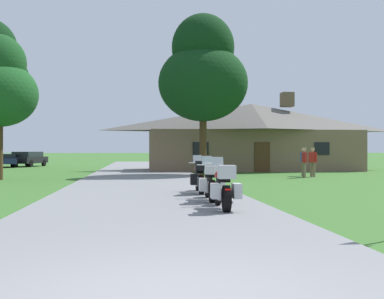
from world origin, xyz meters
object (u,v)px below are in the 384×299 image
at_px(motorcycle_red_farthest_in_row, 200,177).
at_px(motorcycle_green_second_in_row, 210,182).
at_px(motorcycle_red_nearest_to_camera, 223,188).
at_px(tree_by_lodge_front, 203,73).
at_px(parked_navy_sedan_far_left, 6,160).
at_px(bystander_red_shirt_beside_signpost, 313,160).
at_px(bystander_red_shirt_by_tree, 304,161).
at_px(parked_black_suv_far_left, 29,158).
at_px(bystander_blue_shirt_near_lodge, 303,160).

bearing_deg(motorcycle_red_farthest_in_row, motorcycle_green_second_in_row, -88.40).
distance_m(motorcycle_red_nearest_to_camera, motorcycle_red_farthest_in_row, 4.62).
relative_size(motorcycle_red_nearest_to_camera, tree_by_lodge_front, 0.21).
relative_size(motorcycle_red_nearest_to_camera, parked_navy_sedan_far_left, 0.46).
relative_size(bystander_red_shirt_beside_signpost, parked_navy_sedan_far_left, 0.37).
relative_size(bystander_red_shirt_by_tree, parked_black_suv_far_left, 0.34).
bearing_deg(bystander_red_shirt_beside_signpost, bystander_red_shirt_by_tree, -85.63).
bearing_deg(motorcycle_green_second_in_row, bystander_red_shirt_beside_signpost, 60.95).
xyz_separation_m(parked_black_suv_far_left, parked_navy_sedan_far_left, (-1.60, -1.57, -0.13)).
distance_m(motorcycle_red_nearest_to_camera, bystander_blue_shirt_near_lodge, 17.48).
height_order(motorcycle_red_farthest_in_row, tree_by_lodge_front, tree_by_lodge_front).
bearing_deg(motorcycle_red_farthest_in_row, bystander_red_shirt_beside_signpost, 54.42).
xyz_separation_m(motorcycle_red_farthest_in_row, tree_by_lodge_front, (1.84, 12.82, 5.69)).
height_order(bystander_red_shirt_by_tree, parked_black_suv_far_left, bystander_red_shirt_by_tree).
relative_size(motorcycle_green_second_in_row, parked_navy_sedan_far_left, 0.46).
bearing_deg(motorcycle_red_farthest_in_row, bystander_red_shirt_by_tree, 55.27).
xyz_separation_m(motorcycle_green_second_in_row, bystander_red_shirt_by_tree, (7.12, 12.03, 0.34)).
bearing_deg(tree_by_lodge_front, bystander_blue_shirt_near_lodge, -16.41).
distance_m(bystander_blue_shirt_near_lodge, parked_navy_sedan_far_left, 27.87).
distance_m(tree_by_lodge_front, parked_black_suv_far_left, 23.21).
bearing_deg(tree_by_lodge_front, motorcycle_red_nearest_to_camera, -96.04).
height_order(motorcycle_red_farthest_in_row, bystander_red_shirt_beside_signpost, bystander_red_shirt_beside_signpost).
bearing_deg(bystander_blue_shirt_near_lodge, motorcycle_red_nearest_to_camera, -28.10).
xyz_separation_m(bystander_blue_shirt_near_lodge, bystander_red_shirt_beside_signpost, (0.24, -0.92, 0.02)).
xyz_separation_m(bystander_blue_shirt_near_lodge, bystander_red_shirt_by_tree, (-0.50, -1.59, 0.02)).
xyz_separation_m(motorcycle_red_farthest_in_row, parked_black_suv_far_left, (-12.43, 30.27, 0.17)).
xyz_separation_m(bystander_red_shirt_by_tree, parked_navy_sedan_far_left, (-21.13, 19.17, -0.31)).
distance_m(motorcycle_green_second_in_row, bystander_red_shirt_by_tree, 13.98).
height_order(bystander_blue_shirt_near_lodge, parked_black_suv_far_left, bystander_blue_shirt_near_lodge).
xyz_separation_m(motorcycle_green_second_in_row, parked_navy_sedan_far_left, (-14.01, 31.20, 0.03)).
distance_m(motorcycle_red_farthest_in_row, parked_black_suv_far_left, 32.72).
bearing_deg(bystander_red_shirt_by_tree, tree_by_lodge_front, -115.37).
height_order(motorcycle_green_second_in_row, motorcycle_red_farthest_in_row, same).
distance_m(parked_black_suv_far_left, parked_navy_sedan_far_left, 2.24).
xyz_separation_m(motorcycle_green_second_in_row, tree_by_lodge_front, (1.85, 15.32, 5.69)).
xyz_separation_m(motorcycle_red_nearest_to_camera, motorcycle_red_farthest_in_row, (0.01, 4.62, 0.00)).
relative_size(tree_by_lodge_front, parked_navy_sedan_far_left, 2.21).
distance_m(motorcycle_red_farthest_in_row, bystander_red_shirt_by_tree, 11.89).
xyz_separation_m(bystander_blue_shirt_near_lodge, parked_black_suv_far_left, (-20.03, 19.15, -0.15)).
bearing_deg(bystander_red_shirt_by_tree, bystander_red_shirt_beside_signpost, 138.78).
bearing_deg(bystander_red_shirt_by_tree, motorcycle_red_nearest_to_camera, -20.12).
bearing_deg(parked_black_suv_far_left, motorcycle_red_nearest_to_camera, -57.42).
height_order(motorcycle_green_second_in_row, parked_black_suv_far_left, parked_black_suv_far_left).
relative_size(motorcycle_red_nearest_to_camera, motorcycle_red_farthest_in_row, 1.00).
distance_m(motorcycle_red_nearest_to_camera, bystander_red_shirt_beside_signpost, 16.78).
bearing_deg(bystander_blue_shirt_near_lodge, parked_black_suv_far_left, -136.02).
bearing_deg(parked_navy_sedan_far_left, bystander_blue_shirt_near_lodge, -51.59).
distance_m(motorcycle_green_second_in_row, bystander_red_shirt_beside_signpost, 14.94).
xyz_separation_m(motorcycle_green_second_in_row, motorcycle_red_farthest_in_row, (0.02, 2.50, 0.00)).
distance_m(bystander_blue_shirt_near_lodge, tree_by_lodge_front, 8.06).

